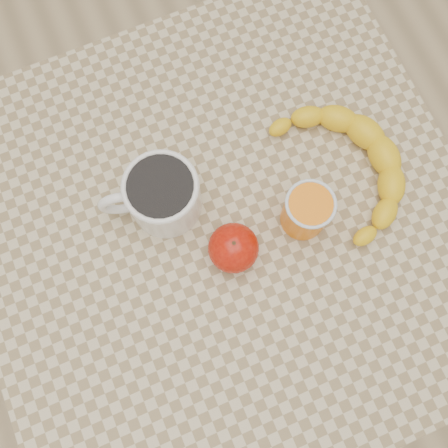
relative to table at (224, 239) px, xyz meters
name	(u,v)px	position (x,y,z in m)	size (l,w,h in m)	color
ground	(224,286)	(0.00, 0.00, -0.66)	(3.00, 3.00, 0.00)	tan
table	(224,239)	(0.00, 0.00, 0.00)	(0.80, 0.80, 0.75)	#C4B28B
coffee_mug	(161,195)	(-0.07, 0.07, 0.14)	(0.17, 0.14, 0.10)	white
orange_juice_glass	(307,211)	(0.12, -0.04, 0.13)	(0.08, 0.08, 0.09)	orange
apple	(233,248)	(0.00, -0.04, 0.12)	(0.08, 0.08, 0.07)	#950C04
banana	(347,167)	(0.22, 0.01, 0.11)	(0.21, 0.30, 0.05)	yellow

